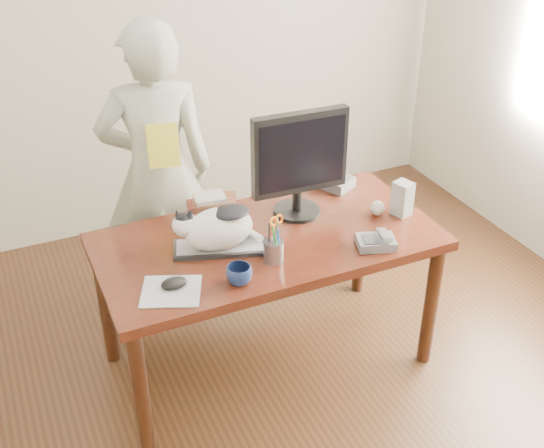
{
  "coord_description": "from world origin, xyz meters",
  "views": [
    {
      "loc": [
        -1.1,
        -1.88,
        2.45
      ],
      "look_at": [
        0.0,
        0.55,
        0.85
      ],
      "focal_mm": 45.0,
      "sensor_mm": 36.0,
      "label": 1
    }
  ],
  "objects_px": {
    "cat": "(216,227)",
    "coffee_mug": "(239,275)",
    "book_stack": "(213,205)",
    "baseball": "(377,208)",
    "desk": "(261,255)",
    "mouse": "(174,283)",
    "keyboard": "(220,247)",
    "pen_cup": "(274,248)",
    "phone": "(377,241)",
    "calculator": "(333,181)",
    "monitor": "(300,159)",
    "speaker": "(402,198)",
    "person": "(157,173)"
  },
  "relations": [
    {
      "from": "monitor",
      "to": "calculator",
      "type": "height_order",
      "value": "monitor"
    },
    {
      "from": "mouse",
      "to": "baseball",
      "type": "distance_m",
      "value": 1.12
    },
    {
      "from": "cat",
      "to": "coffee_mug",
      "type": "height_order",
      "value": "cat"
    },
    {
      "from": "desk",
      "to": "cat",
      "type": "bearing_deg",
      "value": -161.99
    },
    {
      "from": "monitor",
      "to": "pen_cup",
      "type": "xyz_separation_m",
      "value": [
        -0.28,
        -0.32,
        -0.24
      ]
    },
    {
      "from": "baseball",
      "to": "desk",
      "type": "bearing_deg",
      "value": 169.52
    },
    {
      "from": "desk",
      "to": "calculator",
      "type": "height_order",
      "value": "calculator"
    },
    {
      "from": "desk",
      "to": "phone",
      "type": "bearing_deg",
      "value": -39.98
    },
    {
      "from": "phone",
      "to": "speaker",
      "type": "xyz_separation_m",
      "value": [
        0.27,
        0.2,
        0.06
      ]
    },
    {
      "from": "keyboard",
      "to": "monitor",
      "type": "xyz_separation_m",
      "value": [
        0.47,
        0.14,
        0.29
      ]
    },
    {
      "from": "coffee_mug",
      "to": "phone",
      "type": "bearing_deg",
      "value": 0.7
    },
    {
      "from": "keyboard",
      "to": "pen_cup",
      "type": "bearing_deg",
      "value": -25.78
    },
    {
      "from": "coffee_mug",
      "to": "phone",
      "type": "xyz_separation_m",
      "value": [
        0.68,
        0.01,
        -0.02
      ]
    },
    {
      "from": "baseball",
      "to": "monitor",
      "type": "bearing_deg",
      "value": 155.54
    },
    {
      "from": "book_stack",
      "to": "coffee_mug",
      "type": "bearing_deg",
      "value": -86.58
    },
    {
      "from": "coffee_mug",
      "to": "person",
      "type": "xyz_separation_m",
      "value": [
        -0.06,
        1.01,
        0.03
      ]
    },
    {
      "from": "pen_cup",
      "to": "baseball",
      "type": "xyz_separation_m",
      "value": [
        0.64,
        0.16,
        -0.03
      ]
    },
    {
      "from": "desk",
      "to": "calculator",
      "type": "distance_m",
      "value": 0.61
    },
    {
      "from": "speaker",
      "to": "book_stack",
      "type": "xyz_separation_m",
      "value": [
        -0.84,
        0.41,
        -0.05
      ]
    },
    {
      "from": "keyboard",
      "to": "calculator",
      "type": "height_order",
      "value": "calculator"
    },
    {
      "from": "calculator",
      "to": "person",
      "type": "bearing_deg",
      "value": 126.92
    },
    {
      "from": "coffee_mug",
      "to": "baseball",
      "type": "distance_m",
      "value": 0.88
    },
    {
      "from": "coffee_mug",
      "to": "book_stack",
      "type": "xyz_separation_m",
      "value": [
        0.11,
        0.62,
        -0.0
      ]
    },
    {
      "from": "coffee_mug",
      "to": "book_stack",
      "type": "height_order",
      "value": "book_stack"
    },
    {
      "from": "calculator",
      "to": "speaker",
      "type": "bearing_deg",
      "value": -95.93
    },
    {
      "from": "keyboard",
      "to": "mouse",
      "type": "relative_size",
      "value": 3.47
    },
    {
      "from": "pen_cup",
      "to": "coffee_mug",
      "type": "xyz_separation_m",
      "value": [
        -0.21,
        -0.1,
        -0.02
      ]
    },
    {
      "from": "mouse",
      "to": "calculator",
      "type": "relative_size",
      "value": 0.53
    },
    {
      "from": "desk",
      "to": "monitor",
      "type": "xyz_separation_m",
      "value": [
        0.23,
        0.05,
        0.45
      ]
    },
    {
      "from": "keyboard",
      "to": "monitor",
      "type": "relative_size",
      "value": 0.83
    },
    {
      "from": "cat",
      "to": "pen_cup",
      "type": "height_order",
      "value": "cat"
    },
    {
      "from": "book_stack",
      "to": "calculator",
      "type": "distance_m",
      "value": 0.68
    },
    {
      "from": "desk",
      "to": "pen_cup",
      "type": "xyz_separation_m",
      "value": [
        -0.05,
        -0.27,
        0.21
      ]
    },
    {
      "from": "monitor",
      "to": "phone",
      "type": "height_order",
      "value": "monitor"
    },
    {
      "from": "phone",
      "to": "person",
      "type": "distance_m",
      "value": 1.25
    },
    {
      "from": "speaker",
      "to": "keyboard",
      "type": "bearing_deg",
      "value": 158.7
    },
    {
      "from": "mouse",
      "to": "phone",
      "type": "height_order",
      "value": "phone"
    },
    {
      "from": "cat",
      "to": "monitor",
      "type": "height_order",
      "value": "monitor"
    },
    {
      "from": "keyboard",
      "to": "phone",
      "type": "distance_m",
      "value": 0.72
    },
    {
      "from": "desk",
      "to": "mouse",
      "type": "distance_m",
      "value": 0.62
    },
    {
      "from": "coffee_mug",
      "to": "baseball",
      "type": "relative_size",
      "value": 1.49
    },
    {
      "from": "monitor",
      "to": "speaker",
      "type": "xyz_separation_m",
      "value": [
        0.47,
        -0.21,
        -0.22
      ]
    },
    {
      "from": "speaker",
      "to": "baseball",
      "type": "distance_m",
      "value": 0.13
    },
    {
      "from": "mouse",
      "to": "speaker",
      "type": "height_order",
      "value": "speaker"
    },
    {
      "from": "coffee_mug",
      "to": "phone",
      "type": "relative_size",
      "value": 0.54
    },
    {
      "from": "person",
      "to": "mouse",
      "type": "bearing_deg",
      "value": 89.35
    },
    {
      "from": "monitor",
      "to": "speaker",
      "type": "distance_m",
      "value": 0.55
    },
    {
      "from": "cat",
      "to": "pen_cup",
      "type": "distance_m",
      "value": 0.28
    },
    {
      "from": "keyboard",
      "to": "pen_cup",
      "type": "height_order",
      "value": "pen_cup"
    },
    {
      "from": "coffee_mug",
      "to": "person",
      "type": "height_order",
      "value": "person"
    }
  ]
}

